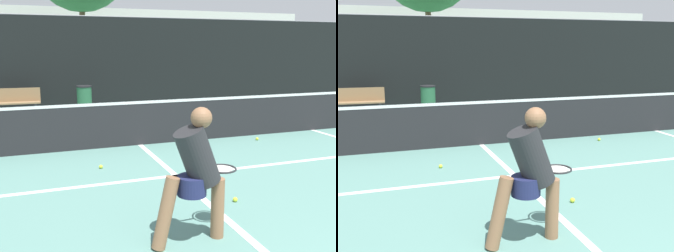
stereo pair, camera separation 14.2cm
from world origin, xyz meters
The scene contains 12 objects.
court_service_line centered at (0.00, 5.16, 0.00)m, with size 8.25×0.10×0.01m, color white.
court_center_mark centered at (0.00, 4.19, 0.00)m, with size 0.10×6.29×0.01m, color white.
net centered at (0.00, 7.33, 0.51)m, with size 11.09×0.09×1.07m.
fence_back centered at (0.00, 12.50, 1.51)m, with size 24.00×0.06×3.04m.
player_practicing centered at (-0.59, 3.04, 0.80)m, with size 1.14×0.62×1.48m.
tennis_ball_scattered_0 centered at (2.60, 6.85, 0.03)m, with size 0.07×0.07×0.07m, color #D1E033.
tennis_ball_scattered_6 centered at (-1.09, 5.96, 0.03)m, with size 0.07×0.07×0.07m, color #D1E033.
tennis_ball_scattered_9 centered at (0.37, 3.87, 0.03)m, with size 0.07×0.07×0.07m, color #D1E033.
courtside_bench centered at (-2.59, 11.74, 0.46)m, with size 1.48×0.46×0.86m.
trash_bin centered at (-0.59, 11.50, 0.45)m, with size 0.46×0.46×0.90m.
parked_car centered at (0.61, 15.31, 0.65)m, with size 1.86×4.26×1.54m.
building_far centered at (0.00, 27.39, 2.27)m, with size 36.00×2.40×4.54m, color beige.
Camera 2 is at (-2.05, -0.62, 2.09)m, focal length 42.00 mm.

